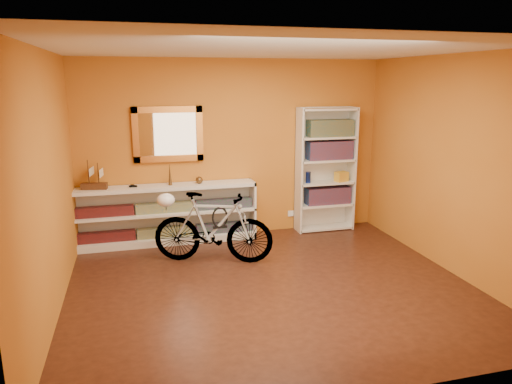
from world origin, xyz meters
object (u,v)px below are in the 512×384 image
object	(u,v)px
bookcase	(326,170)
helmet	(166,200)
console_unit	(165,214)
bicycle	(213,228)

from	to	relation	value
bookcase	helmet	xyz separation A→B (m)	(-2.48, -0.72, -0.14)
console_unit	helmet	distance (m)	0.79
console_unit	helmet	size ratio (longest dim) A/B	11.42
bookcase	bicycle	xyz separation A→B (m)	(-1.91, -0.92, -0.49)
bookcase	helmet	size ratio (longest dim) A/B	8.34
bicycle	console_unit	bearing A→B (deg)	50.73
bicycle	helmet	bearing A→B (deg)	90.00
console_unit	bookcase	distance (m)	2.51
helmet	bicycle	bearing A→B (deg)	-19.72
console_unit	helmet	world-z (taller)	helmet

